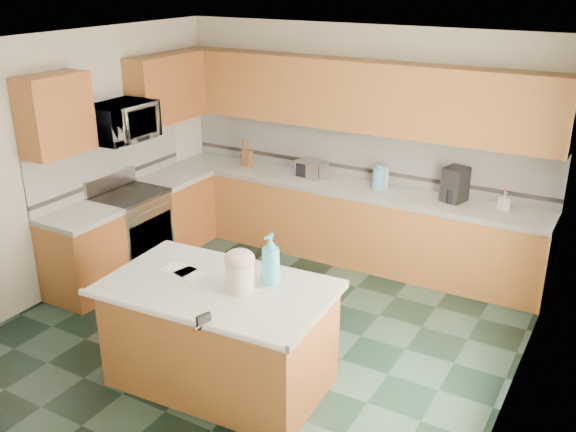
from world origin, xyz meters
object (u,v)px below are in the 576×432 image
Objects in this scene: island_base at (220,338)px; soap_bottle_island at (271,259)px; toaster_oven at (312,169)px; knife_block at (247,158)px; coffee_maker at (455,184)px; island_top at (218,288)px; treat_jar at (240,276)px.

island_base is 4.03× the size of soap_bottle_island.
toaster_oven reaches higher than island_base.
coffee_maker reaches higher than knife_block.
soap_bottle_island is 1.22× the size of toaster_oven.
soap_bottle_island is at bearing -52.74° from knife_block.
island_base is 4.58× the size of coffee_maker.
coffee_maker is (1.07, 2.87, 0.68)m from island_base.
island_base is 8.52× the size of knife_block.
island_base is 3.31m from knife_block.
island_top is at bearing -95.21° from coffee_maker.
coffee_maker is at bearing 1.31° from knife_block.
toaster_oven reaches higher than island_top.
treat_jar is 0.28m from soap_bottle_island.
knife_block is at bearing 128.04° from soap_bottle_island.
island_base is at bearing -164.49° from treat_jar.
island_top is 2.92m from toaster_oven.
island_top is at bearing 176.74° from island_base.
island_top is 3.07m from coffee_maker.
treat_jar reaches higher than knife_block.
island_top is 4.27× the size of soap_bottle_island.
island_base is 0.64m from treat_jar.
toaster_oven is (-0.66, 2.84, 0.13)m from island_top.
island_top is 5.22× the size of toaster_oven.
toaster_oven is (-0.86, 2.82, -0.02)m from treat_jar.
knife_block is (-1.58, 2.84, 0.13)m from island_top.
treat_jar is 0.62× the size of coffee_maker.
treat_jar is 0.67× the size of toaster_oven.
island_top is 7.81× the size of treat_jar.
soap_bottle_island is at bearing -89.92° from coffee_maker.
toaster_oven is at bearing 112.63° from soap_bottle_island.
soap_bottle_island reaches higher than coffee_maker.
coffee_maker is at bearing 66.34° from island_top.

